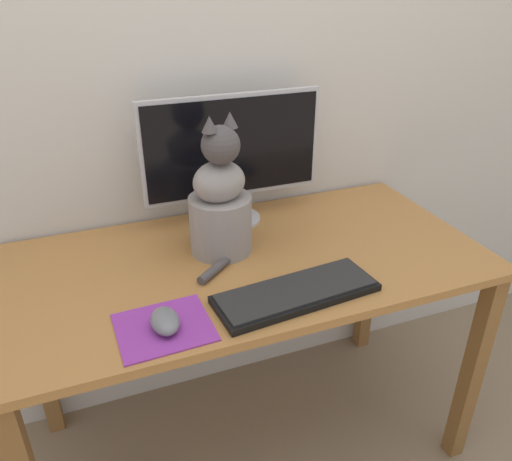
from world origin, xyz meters
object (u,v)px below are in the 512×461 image
keyboard (296,293)px  monitor (233,153)px  computer_mouse_left (165,321)px  cat (220,203)px

keyboard → monitor: bearing=85.7°
monitor → computer_mouse_left: size_ratio=5.62×
monitor → keyboard: 0.51m
keyboard → cat: size_ratio=1.06×
monitor → keyboard: size_ratio=1.32×
computer_mouse_left → keyboard: bearing=1.7°
keyboard → computer_mouse_left: (-0.33, -0.01, 0.01)m
keyboard → computer_mouse_left: computer_mouse_left is taller
cat → computer_mouse_left: bearing=-146.5°
keyboard → cat: cat is taller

